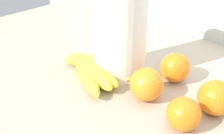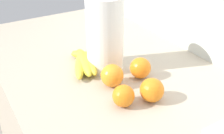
% 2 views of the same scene
% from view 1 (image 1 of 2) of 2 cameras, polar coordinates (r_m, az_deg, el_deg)
% --- Properties ---
extents(banana_bunch, '(0.22, 0.22, 0.04)m').
position_cam_1_polar(banana_bunch, '(0.67, -3.57, -0.01)').
color(banana_bunch, gold).
rests_on(banana_bunch, counter).
extents(orange_center, '(0.07, 0.07, 0.07)m').
position_cam_1_polar(orange_center, '(0.57, 21.75, -6.27)').
color(orange_center, orange).
rests_on(orange_center, counter).
extents(orange_right, '(0.07, 0.07, 0.07)m').
position_cam_1_polar(orange_right, '(0.65, 13.65, -0.14)').
color(orange_right, orange).
rests_on(orange_right, counter).
extents(orange_back_left, '(0.07, 0.07, 0.07)m').
position_cam_1_polar(orange_back_left, '(0.52, 15.40, -9.89)').
color(orange_back_left, orange).
rests_on(orange_back_left, counter).
extents(orange_back_right, '(0.07, 0.07, 0.07)m').
position_cam_1_polar(orange_back_right, '(0.57, 7.58, -3.80)').
color(orange_back_right, orange).
rests_on(orange_back_right, counter).
extents(paper_towel_roll, '(0.13, 0.13, 0.29)m').
position_cam_1_polar(paper_towel_roll, '(0.62, 1.82, 9.10)').
color(paper_towel_roll, white).
rests_on(paper_towel_roll, counter).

